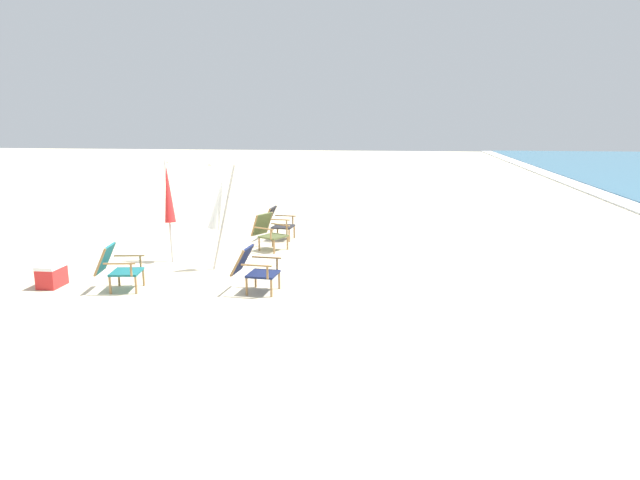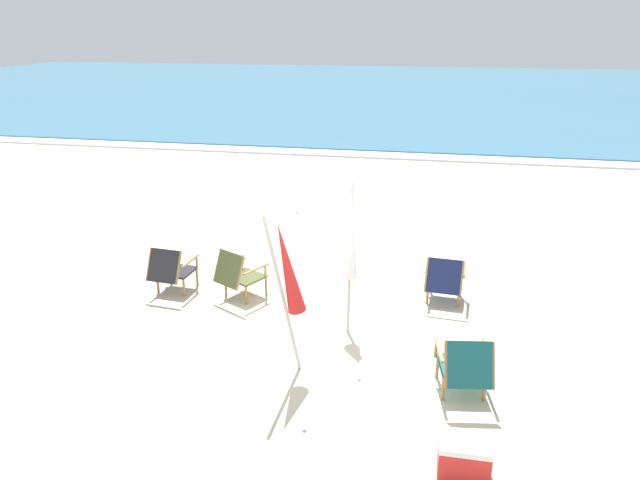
# 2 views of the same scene
# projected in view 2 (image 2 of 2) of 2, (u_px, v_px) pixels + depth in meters

# --- Properties ---
(ground_plane) EXTENTS (80.00, 80.00, 0.00)m
(ground_plane) POSITION_uv_depth(u_px,v_px,m) (330.00, 350.00, 7.56)
(ground_plane) COLOR beige
(sea) EXTENTS (80.00, 40.00, 0.10)m
(sea) POSITION_uv_depth(u_px,v_px,m) (417.00, 89.00, 37.19)
(sea) COLOR teal
(sea) RESTS_ON ground
(surf_band) EXTENTS (80.00, 1.10, 0.06)m
(surf_band) POSITION_uv_depth(u_px,v_px,m) (395.00, 155.00, 18.58)
(surf_band) COLOR white
(surf_band) RESTS_ON ground
(beach_chair_front_left) EXTENTS (0.68, 0.80, 0.80)m
(beach_chair_front_left) POSITION_uv_depth(u_px,v_px,m) (465.00, 365.00, 6.45)
(beach_chair_front_left) COLOR #196066
(beach_chair_front_left) RESTS_ON ground
(beach_chair_back_left) EXTENTS (0.64, 0.80, 0.79)m
(beach_chair_back_left) POSITION_uv_depth(u_px,v_px,m) (444.00, 279.00, 8.65)
(beach_chair_back_left) COLOR #19234C
(beach_chair_back_left) RESTS_ON ground
(beach_chair_front_right) EXTENTS (0.64, 0.78, 0.80)m
(beach_chair_front_right) POSITION_uv_depth(u_px,v_px,m) (171.00, 269.00, 8.99)
(beach_chair_front_right) COLOR #28282D
(beach_chair_front_right) RESTS_ON ground
(beach_chair_far_center) EXTENTS (0.83, 0.88, 0.81)m
(beach_chair_far_center) POSITION_uv_depth(u_px,v_px,m) (238.00, 273.00, 8.81)
(beach_chair_far_center) COLOR #515B33
(beach_chair_far_center) RESTS_ON ground
(umbrella_furled_white) EXTENTS (0.25, 0.58, 2.08)m
(umbrella_furled_white) POSITION_uv_depth(u_px,v_px,m) (350.00, 237.00, 7.66)
(umbrella_furled_white) COLOR #B7B2A8
(umbrella_furled_white) RESTS_ON ground
(umbrella_furled_red) EXTENTS (0.51, 0.40, 2.09)m
(umbrella_furled_red) POSITION_uv_depth(u_px,v_px,m) (287.00, 270.00, 6.62)
(umbrella_furled_red) COLOR #B7B2A8
(umbrella_furled_red) RESTS_ON ground
(cooler_box) EXTENTS (0.49, 0.35, 0.40)m
(cooler_box) POSITION_uv_depth(u_px,v_px,m) (464.00, 458.00, 5.39)
(cooler_box) COLOR red
(cooler_box) RESTS_ON ground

